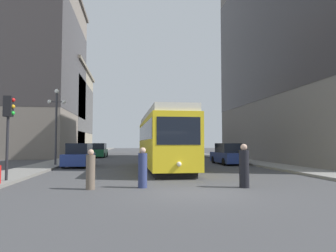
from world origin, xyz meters
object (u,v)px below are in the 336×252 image
Objects in this scene: transit_bus at (178,142)px; pedestrian_crossing_near at (244,167)px; streetcar at (163,139)px; pedestrian_on_sidewalk at (91,171)px; parked_car_right_far at (228,154)px; lamp_post_left_near at (56,115)px; parked_car_left_mid at (79,156)px; parked_car_left_near at (99,151)px; traffic_light_near_left at (9,115)px; pedestrian_crossing_far at (143,169)px.

transit_bus is 6.93× the size of pedestrian_crossing_near.
streetcar is 9.67m from pedestrian_on_sidewalk.
lamp_post_left_near is (-14.25, -0.67, 3.19)m from parked_car_right_far.
parked_car_left_mid is 11.93m from pedestrian_on_sidewalk.
parked_car_right_far reaches higher than pedestrian_on_sidewalk.
pedestrian_crossing_near is at bearing -70.04° from parked_car_left_near.
traffic_light_near_left is at bearing -114.06° from transit_bus.
streetcar is 9.00m from lamp_post_left_near.
transit_bus is at bearing -121.78° from pedestrian_on_sidewalk.
pedestrian_on_sidewalk is at bearing -167.39° from pedestrian_crossing_far.
pedestrian_crossing_far is 0.28× the size of lamp_post_left_near.
parked_car_right_far is at bearing 37.28° from traffic_light_near_left.
pedestrian_crossing_far is at bearing -66.56° from parked_car_left_mid.
pedestrian_crossing_near is at bearing 72.81° from parked_car_right_far.
parked_car_left_near is at bearing 144.62° from pedestrian_crossing_near.
parked_car_left_near is at bearing 82.78° from lamp_post_left_near.
streetcar is 19.56m from parked_car_left_near.
pedestrian_crossing_far is 1.04× the size of pedestrian_on_sidewalk.
lamp_post_left_near is at bearing -94.41° from parked_car_left_near.
pedestrian_crossing_far is 6.81m from traffic_light_near_left.
parked_car_right_far is (12.35, 1.22, 0.00)m from parked_car_left_mid.
streetcar is 3.37× the size of traffic_light_near_left.
traffic_light_near_left is (-10.21, 2.58, 2.27)m from pedestrian_crossing_near.
parked_car_left_near is 2.50× the size of pedestrian_crossing_near.
streetcar is 2.88× the size of parked_car_left_near.
transit_bus is 3.25× the size of traffic_light_near_left.
transit_bus is 10.25m from parked_car_left_near.
lamp_post_left_near reaches higher than parked_car_right_far.
transit_bus is at bearing 49.41° from lamp_post_left_near.
parked_car_left_near is 2.72× the size of pedestrian_crossing_far.
streetcar is at bearing -22.88° from parked_car_left_mid.
pedestrian_crossing_near is at bearing 0.98° from pedestrian_crossing_far.
parked_car_left_mid is 9.87m from traffic_light_near_left.
transit_bus is at bearing 57.94° from parked_car_left_mid.
parked_car_left_near is at bearing 86.15° from traffic_light_near_left.
parked_car_right_far is 15.05m from pedestrian_crossing_far.
parked_car_left_mid is 2.65× the size of pedestrian_crossing_far.
pedestrian_on_sidewalk is 0.27× the size of lamp_post_left_near.
pedestrian_crossing_far is at bearing -100.36° from transit_bus.
pedestrian_crossing_near is at bearing 161.77° from pedestrian_on_sidewalk.
pedestrian_crossing_far is 0.43× the size of traffic_light_near_left.
lamp_post_left_near reaches higher than transit_bus.
lamp_post_left_near is (-4.19, 12.26, 3.30)m from pedestrian_on_sidewalk.
lamp_post_left_near is (-1.90, -15.02, 3.19)m from parked_car_left_near.
traffic_light_near_left is (-6.05, 2.07, 2.34)m from pedestrian_crossing_far.
traffic_light_near_left is (-11.83, -24.07, 1.16)m from transit_bus.
streetcar is 18.01m from transit_bus.
parked_car_left_mid reaches higher than pedestrian_crossing_far.
parked_car_left_near is 1.17× the size of traffic_light_near_left.
parked_car_right_far is at bearing 2.69° from lamp_post_left_near.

